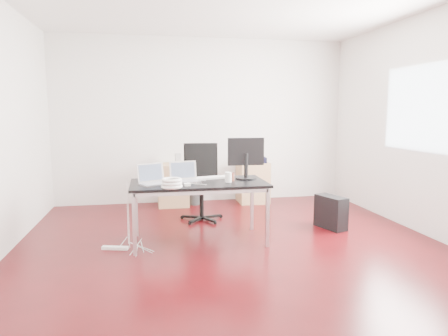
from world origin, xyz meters
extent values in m
plane|color=#340508|center=(0.00, 0.00, 0.00)|extent=(5.00, 5.00, 0.00)
plane|color=silver|center=(0.00, 2.50, 1.40)|extent=(5.00, 0.00, 5.00)
plane|color=silver|center=(0.00, -2.50, 1.40)|extent=(5.00, 0.00, 5.00)
plane|color=silver|center=(2.50, 0.00, 1.40)|extent=(0.00, 5.00, 5.00)
plane|color=white|center=(2.48, 0.20, 1.60)|extent=(0.00, 1.50, 1.50)
cube|color=black|center=(-0.36, 0.28, 0.71)|extent=(1.60, 0.80, 0.03)
cube|color=silver|center=(-1.11, -0.07, 0.35)|extent=(0.04, 0.04, 0.70)
cube|color=silver|center=(-1.11, 0.63, 0.35)|extent=(0.04, 0.04, 0.70)
cube|color=silver|center=(0.39, -0.07, 0.35)|extent=(0.04, 0.04, 0.70)
cube|color=silver|center=(0.39, 0.63, 0.35)|extent=(0.04, 0.04, 0.70)
cylinder|color=black|center=(-0.20, 1.21, 0.23)|extent=(0.06, 0.06, 0.47)
cube|color=black|center=(-0.20, 1.21, 0.50)|extent=(0.52, 0.50, 0.06)
cube|color=black|center=(-0.18, 1.43, 0.81)|extent=(0.47, 0.14, 0.55)
cube|color=#A47C52|center=(-0.55, 2.23, 0.35)|extent=(0.50, 0.50, 0.70)
cube|color=#A47C52|center=(0.83, 2.23, 0.35)|extent=(0.50, 0.50, 0.70)
cube|color=black|center=(1.45, 0.49, 0.22)|extent=(0.33, 0.49, 0.44)
cylinder|color=black|center=(-0.20, 2.25, 0.14)|extent=(0.28, 0.28, 0.28)
cube|color=white|center=(-1.34, 0.16, 0.02)|extent=(0.31, 0.14, 0.04)
cube|color=silver|center=(-0.87, 0.21, 0.74)|extent=(0.40, 0.35, 0.01)
cube|color=silver|center=(-0.92, 0.31, 0.85)|extent=(0.32, 0.18, 0.22)
cube|color=#475166|center=(-0.92, 0.30, 0.85)|extent=(0.28, 0.16, 0.18)
cube|color=silver|center=(-0.51, 0.31, 0.74)|extent=(0.36, 0.28, 0.01)
cube|color=silver|center=(-0.53, 0.43, 0.85)|extent=(0.33, 0.09, 0.22)
cube|color=#475166|center=(-0.53, 0.42, 0.85)|extent=(0.29, 0.08, 0.18)
cylinder|color=black|center=(0.25, 0.38, 0.74)|extent=(0.26, 0.26, 0.02)
cylinder|color=black|center=(0.25, 0.38, 0.90)|extent=(0.05, 0.05, 0.30)
cube|color=black|center=(0.25, 0.40, 1.07)|extent=(0.45, 0.07, 0.34)
cube|color=#475166|center=(0.25, 0.43, 1.07)|extent=(0.40, 0.02, 0.29)
cube|color=white|center=(-0.18, 0.49, 0.74)|extent=(0.46, 0.24, 0.02)
cylinder|color=white|center=(-0.02, 0.19, 0.79)|extent=(0.09, 0.09, 0.12)
cylinder|color=#55281D|center=(0.04, 0.28, 0.78)|extent=(0.10, 0.10, 0.10)
torus|color=white|center=(-0.69, -0.04, 0.75)|extent=(0.24, 0.24, 0.04)
torus|color=white|center=(-0.69, -0.04, 0.78)|extent=(0.23, 0.23, 0.04)
torus|color=white|center=(-0.69, -0.04, 0.82)|extent=(0.22, 0.22, 0.04)
cube|color=white|center=(-0.52, 0.05, 0.74)|extent=(0.08, 0.08, 0.03)
cube|color=#9E9E9E|center=(-0.46, 2.17, 0.79)|extent=(0.10, 0.09, 0.18)
cube|color=black|center=(0.88, 2.15, 0.74)|extent=(0.32, 0.27, 0.09)
camera|label=1|loc=(-0.94, -4.37, 1.55)|focal=32.00mm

